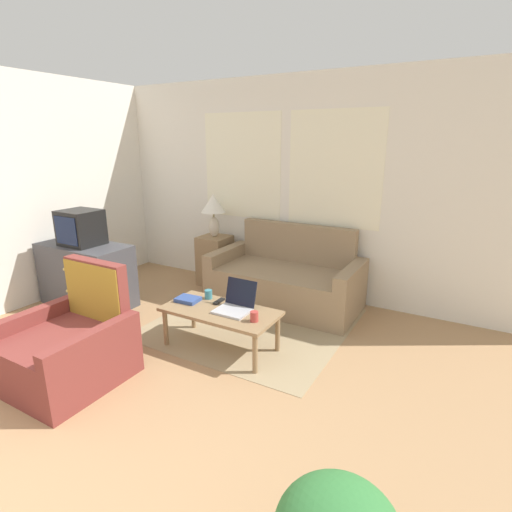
# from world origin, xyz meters

# --- Properties ---
(wall_back) EXTENTS (5.89, 0.06, 2.60)m
(wall_back) POSITION_xyz_m (-0.00, 4.08, 1.31)
(wall_back) COLOR white
(wall_back) RESTS_ON ground_plane
(wall_left) EXTENTS (0.05, 5.05, 2.60)m
(wall_left) POSITION_xyz_m (-2.47, 2.03, 1.30)
(wall_left) COLOR white
(wall_left) RESTS_ON ground_plane
(rug) EXTENTS (1.92, 1.86, 0.01)m
(rug) POSITION_xyz_m (0.10, 2.97, 0.00)
(rug) COLOR #9E8966
(rug) RESTS_ON ground_plane
(couch) EXTENTS (1.71, 0.85, 0.91)m
(couch) POSITION_xyz_m (0.17, 3.64, 0.28)
(couch) COLOR #937A5B
(couch) RESTS_ON ground_plane
(armchair) EXTENTS (0.85, 0.84, 0.91)m
(armchair) POSITION_xyz_m (-0.69, 1.40, 0.26)
(armchair) COLOR brown
(armchair) RESTS_ON ground_plane
(tv_dresser) EXTENTS (1.10, 0.55, 0.73)m
(tv_dresser) POSITION_xyz_m (-1.85, 2.47, 0.36)
(tv_dresser) COLOR #424247
(tv_dresser) RESTS_ON ground_plane
(television) EXTENTS (0.42, 0.38, 0.39)m
(television) POSITION_xyz_m (-1.85, 2.47, 0.92)
(television) COLOR black
(television) RESTS_ON tv_dresser
(side_table) EXTENTS (0.38, 0.38, 0.65)m
(side_table) POSITION_xyz_m (-0.95, 3.78, 0.33)
(side_table) COLOR #937551
(side_table) RESTS_ON ground_plane
(table_lamp) EXTENTS (0.31, 0.31, 0.55)m
(table_lamp) POSITION_xyz_m (-0.95, 3.78, 1.04)
(table_lamp) COLOR beige
(table_lamp) RESTS_ON side_table
(coffee_table) EXTENTS (1.07, 0.52, 0.39)m
(coffee_table) POSITION_xyz_m (0.10, 2.38, 0.34)
(coffee_table) COLOR #8E704C
(coffee_table) RESTS_ON ground_plane
(laptop) EXTENTS (0.31, 0.31, 0.26)m
(laptop) POSITION_xyz_m (0.22, 2.44, 0.45)
(laptop) COLOR #B7B7BC
(laptop) RESTS_ON coffee_table
(cup_navy) EXTENTS (0.07, 0.07, 0.09)m
(cup_navy) POSITION_xyz_m (0.49, 2.32, 0.43)
(cup_navy) COLOR #B23D38
(cup_navy) RESTS_ON coffee_table
(cup_yellow) EXTENTS (0.07, 0.07, 0.09)m
(cup_yellow) POSITION_xyz_m (-0.15, 2.54, 0.43)
(cup_yellow) COLOR teal
(cup_yellow) RESTS_ON coffee_table
(book_red) EXTENTS (0.23, 0.18, 0.04)m
(book_red) POSITION_xyz_m (-0.28, 2.39, 0.41)
(book_red) COLOR #334C8E
(book_red) RESTS_ON coffee_table
(tv_remote) EXTENTS (0.05, 0.15, 0.02)m
(tv_remote) POSITION_xyz_m (-0.01, 2.51, 0.40)
(tv_remote) COLOR black
(tv_remote) RESTS_ON coffee_table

